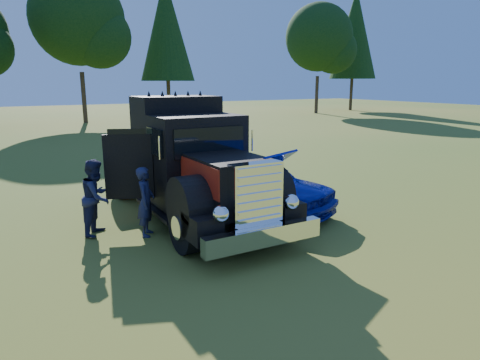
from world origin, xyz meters
name	(u,v)px	position (x,y,z in m)	size (l,w,h in m)	color
ground	(169,252)	(0.00, 0.00, 0.00)	(120.00, 120.00, 0.00)	#355B1B
diamond_t_truck	(191,168)	(1.33, 1.89, 1.28)	(3.31, 7.16, 3.00)	black
hotrod_coupe	(252,183)	(2.93, 1.58, 0.77)	(3.39, 4.84, 1.89)	#0818AE
spectator_near	(146,202)	(-0.07, 1.19, 0.78)	(0.57, 0.37, 1.55)	#21284D
spectator_far	(97,197)	(-0.98, 1.84, 0.85)	(0.83, 0.65, 1.71)	#1B1E40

